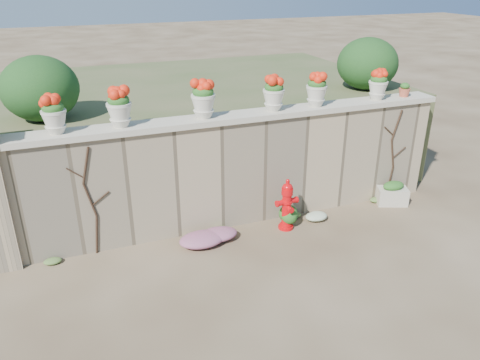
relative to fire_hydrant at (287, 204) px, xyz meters
name	(u,v)px	position (x,y,z in m)	size (l,w,h in m)	color
ground	(281,270)	(-0.67, -1.19, -0.50)	(80.00, 80.00, 0.00)	#493824
stone_wall	(240,172)	(-0.67, 0.61, 0.50)	(8.00, 0.40, 2.00)	tan
wall_cap	(240,117)	(-0.67, 0.61, 1.55)	(8.10, 0.52, 0.10)	beige
raised_fill	(193,124)	(-0.67, 3.81, 0.50)	(9.00, 6.00, 2.00)	#384C23
back_shrub_left	(40,88)	(-3.87, 1.81, 2.05)	(1.30, 1.30, 1.10)	#143814
back_shrub_right	(367,64)	(2.73, 1.81, 2.05)	(1.30, 1.30, 1.10)	#143814
vine_left	(91,200)	(-3.34, 0.39, 0.49)	(0.60, 0.04, 1.91)	black
vine_right	(393,154)	(2.56, 0.39, 0.49)	(0.60, 0.04, 1.91)	black
fire_hydrant	(287,204)	(0.00, 0.00, 0.00)	(0.43, 0.30, 0.99)	red
planter_box	(392,194)	(2.47, 0.13, -0.27)	(0.68, 0.54, 0.49)	beige
green_shrub	(293,213)	(0.16, 0.05, -0.24)	(0.54, 0.49, 0.52)	#1E5119
magenta_clump	(211,234)	(-1.43, 0.07, -0.36)	(1.02, 0.68, 0.27)	#C7279C
white_flowers	(316,217)	(0.64, 0.00, -0.40)	(0.55, 0.44, 0.20)	white
urn_pot_0	(54,115)	(-3.69, 0.61, 1.89)	(0.37, 0.37, 0.59)	beige
urn_pot_1	(119,108)	(-2.72, 0.61, 1.91)	(0.40, 0.40, 0.62)	beige
urn_pot_2	(203,99)	(-1.34, 0.61, 1.92)	(0.41, 0.41, 0.64)	beige
urn_pot_3	(274,94)	(-0.04, 0.61, 1.90)	(0.39, 0.39, 0.61)	beige
urn_pot_4	(317,90)	(0.81, 0.61, 1.90)	(0.39, 0.39, 0.60)	beige
urn_pot_5	(378,85)	(2.16, 0.61, 1.89)	(0.36, 0.36, 0.57)	beige
terracotta_pot	(404,90)	(2.80, 0.61, 1.72)	(0.22, 0.22, 0.26)	#BD5339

